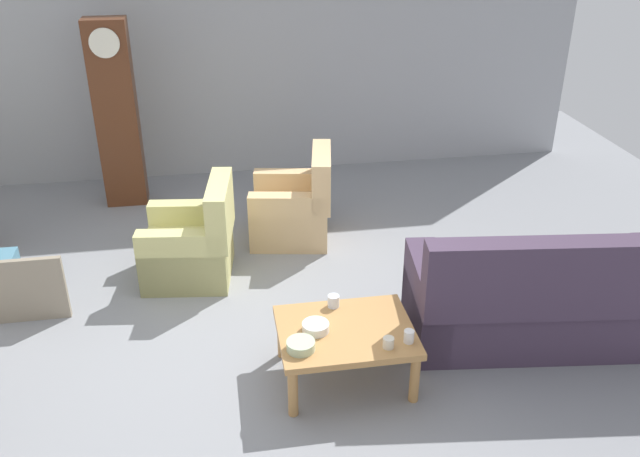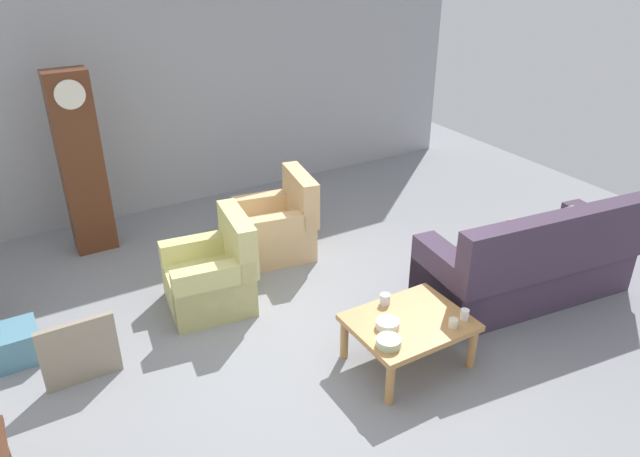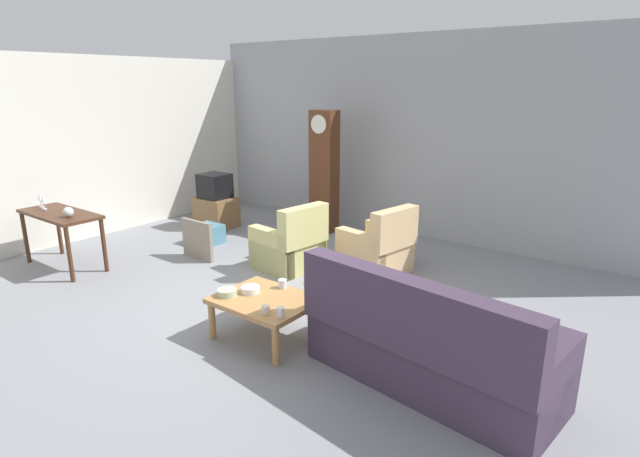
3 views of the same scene
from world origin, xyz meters
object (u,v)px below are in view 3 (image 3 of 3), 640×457
(cup_blue_rimmed, at_px, (282,284))
(bowl_shallow_green, at_px, (227,292))
(framed_picture_leaning, at_px, (197,240))
(glass_dome_cloche, at_px, (68,212))
(tv_crt, at_px, (215,186))
(grandfather_clock, at_px, (324,172))
(armchair_olive_near, at_px, (290,247))
(cup_white_porcelain, at_px, (281,312))
(couch_floral, at_px, (427,347))
(wine_glass_mid, at_px, (43,200))
(coffee_table_wood, at_px, (265,304))
(cup_cream_tall, at_px, (265,310))
(tv_stand_cabinet, at_px, (216,212))
(wine_glass_tall, at_px, (40,199))
(storage_box_blue, at_px, (208,234))
(armchair_olive_far, at_px, (378,250))
(bowl_white_stacked, at_px, (250,289))

(cup_blue_rimmed, xyz_separation_m, bowl_shallow_green, (-0.31, -0.48, -0.01))
(framed_picture_leaning, height_order, glass_dome_cloche, glass_dome_cloche)
(tv_crt, bearing_deg, grandfather_clock, 29.94)
(armchair_olive_near, relative_size, glass_dome_cloche, 6.90)
(cup_white_porcelain, distance_m, cup_blue_rimmed, 0.67)
(couch_floral, xyz_separation_m, armchair_olive_near, (-2.72, 1.45, -0.05))
(tv_crt, height_order, wine_glass_mid, wine_glass_mid)
(coffee_table_wood, height_order, wine_glass_mid, wine_glass_mid)
(cup_blue_rimmed, bearing_deg, cup_cream_tall, -63.33)
(tv_stand_cabinet, relative_size, wine_glass_tall, 3.55)
(grandfather_clock, height_order, storage_box_blue, grandfather_clock)
(armchair_olive_far, relative_size, cup_white_porcelain, 10.09)
(couch_floral, height_order, tv_stand_cabinet, couch_floral)
(cup_blue_rimmed, xyz_separation_m, wine_glass_tall, (-4.05, -0.48, 0.43))
(wine_glass_mid, bearing_deg, armchair_olive_far, 32.76)
(cup_blue_rimmed, xyz_separation_m, wine_glass_mid, (-3.88, -0.52, 0.43))
(glass_dome_cloche, height_order, wine_glass_mid, wine_glass_mid)
(couch_floral, height_order, storage_box_blue, couch_floral)
(coffee_table_wood, xyz_separation_m, wine_glass_mid, (-3.92, -0.22, 0.54))
(glass_dome_cloche, bearing_deg, bowl_shallow_green, 0.77)
(armchair_olive_near, distance_m, wine_glass_tall, 3.57)
(coffee_table_wood, xyz_separation_m, storage_box_blue, (-2.87, 1.73, -0.22))
(glass_dome_cloche, distance_m, cup_cream_tall, 3.53)
(framed_picture_leaning, bearing_deg, storage_box_blue, 128.67)
(glass_dome_cloche, distance_m, wine_glass_mid, 0.66)
(storage_box_blue, relative_size, bowl_white_stacked, 2.26)
(cup_white_porcelain, relative_size, cup_cream_tall, 1.17)
(couch_floral, distance_m, cup_cream_tall, 1.47)
(coffee_table_wood, relative_size, framed_picture_leaning, 1.60)
(glass_dome_cloche, xyz_separation_m, cup_cream_tall, (3.51, -0.03, -0.38))
(coffee_table_wood, relative_size, grandfather_clock, 0.47)
(framed_picture_leaning, bearing_deg, wine_glass_mid, -137.85)
(armchair_olive_far, xyz_separation_m, cup_blue_rimmed, (0.03, -1.96, 0.17))
(tv_stand_cabinet, distance_m, cup_cream_tall, 4.63)
(grandfather_clock, bearing_deg, bowl_white_stacked, -64.67)
(coffee_table_wood, distance_m, storage_box_blue, 3.36)
(storage_box_blue, xyz_separation_m, wine_glass_mid, (-1.05, -1.94, 0.76))
(storage_box_blue, bearing_deg, tv_stand_cabinet, 129.87)
(tv_stand_cabinet, bearing_deg, wine_glass_mid, -99.04)
(coffee_table_wood, distance_m, glass_dome_cloche, 3.31)
(couch_floral, height_order, cup_cream_tall, couch_floral)
(storage_box_blue, bearing_deg, armchair_olive_far, 10.79)
(tv_stand_cabinet, bearing_deg, cup_white_porcelain, -34.66)
(coffee_table_wood, xyz_separation_m, glass_dome_cloche, (-3.27, -0.22, 0.47))
(tv_crt, distance_m, cup_cream_tall, 4.63)
(tv_crt, distance_m, framed_picture_leaning, 1.77)
(framed_picture_leaning, xyz_separation_m, bowl_shallow_green, (2.06, -1.33, 0.18))
(couch_floral, height_order, cup_white_porcelain, couch_floral)
(cup_blue_rimmed, distance_m, cup_cream_tall, 0.62)
(framed_picture_leaning, relative_size, cup_cream_tall, 7.69)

